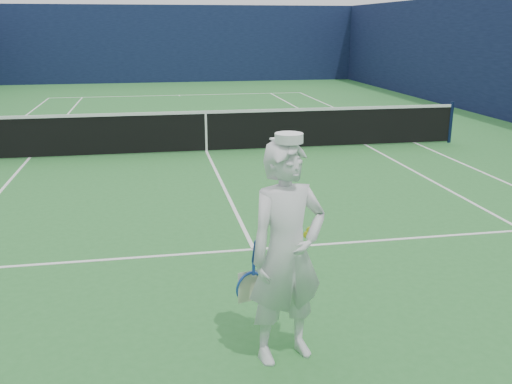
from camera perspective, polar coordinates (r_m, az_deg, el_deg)
ground at (r=13.96m, az=-4.96°, el=4.01°), size 80.00×80.00×0.00m
court_markings at (r=13.96m, az=-4.96°, el=4.03°), size 11.03×23.83×0.01m
windscreen_fence at (r=13.68m, az=-5.17°, el=12.23°), size 20.12×36.12×4.00m
tennis_net at (r=13.85m, az=-5.02°, el=6.25°), size 12.88×0.09×1.07m
tennis_player at (r=5.08m, az=3.11°, el=-6.12°), size 0.90×0.67×2.10m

